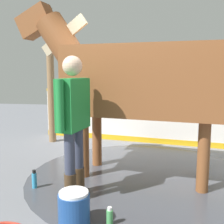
# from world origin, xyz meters

# --- Properties ---
(ground_plane) EXTENTS (16.00, 16.00, 0.02)m
(ground_plane) POSITION_xyz_m (0.00, 0.00, -0.01)
(ground_plane) COLOR slate
(wet_patch) EXTENTS (3.52, 3.52, 0.00)m
(wet_patch) POSITION_xyz_m (0.31, -0.16, 0.00)
(wet_patch) COLOR #42444C
(wet_patch) RESTS_ON ground
(barrier_wall) EXTENTS (1.00, 5.65, 1.17)m
(barrier_wall) POSITION_xyz_m (-1.68, 0.17, 0.54)
(barrier_wall) COLOR white
(barrier_wall) RESTS_ON ground
(roof_post_near) EXTENTS (0.16, 0.16, 2.93)m
(roof_post_near) POSITION_xyz_m (-1.48, -2.30, 1.46)
(roof_post_near) COLOR olive
(roof_post_near) RESTS_ON ground
(horse) EXTENTS (1.35, 3.67, 2.66)m
(horse) POSITION_xyz_m (0.29, -0.29, 1.49)
(horse) COLOR brown
(horse) RESTS_ON ground
(handler) EXTENTS (0.70, 0.31, 1.78)m
(handler) POSITION_xyz_m (1.15, -0.99, 1.04)
(handler) COLOR #47331E
(handler) RESTS_ON ground
(wash_bucket) EXTENTS (0.33, 0.33, 0.37)m
(wash_bucket) POSITION_xyz_m (1.77, -0.81, 0.18)
(wash_bucket) COLOR #1E478C
(wash_bucket) RESTS_ON ground
(bottle_shampoo) EXTENTS (0.07, 0.07, 0.26)m
(bottle_shampoo) POSITION_xyz_m (0.97, -1.62, 0.12)
(bottle_shampoo) COLOR #3399CC
(bottle_shampoo) RESTS_ON ground
(bottle_spray) EXTENTS (0.07, 0.07, 0.19)m
(bottle_spray) POSITION_xyz_m (1.71, -0.44, 0.09)
(bottle_spray) COLOR #4CA559
(bottle_spray) RESTS_ON ground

